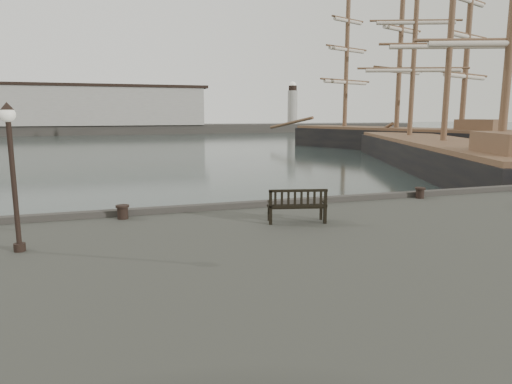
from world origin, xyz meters
TOP-DOWN VIEW (x-y plane):
  - ground at (0.00, 0.00)m, footprint 400.00×400.00m
  - breakwater at (-4.56, 92.00)m, footprint 140.00×9.50m
  - bench at (-0.84, -2.49)m, footprint 1.67×0.89m
  - bollard_left at (-5.34, -0.59)m, footprint 0.43×0.43m
  - bollard_right at (4.67, -0.50)m, footprint 0.41×0.41m
  - lamp_post at (-7.56, -3.11)m, footprint 0.32×0.32m
  - tall_ship_main at (20.17, 16.85)m, footprint 18.50×34.53m
  - tall_ship_far at (28.12, 34.68)m, footprint 16.44×29.28m

SIDE VIEW (x-z plane):
  - ground at x=0.00m, z-range 0.00..0.00m
  - tall_ship_main at x=20.17m, z-range -12.20..13.53m
  - tall_ship_far at x=28.12m, z-range -11.62..13.26m
  - bollard_right at x=4.67m, z-range 1.56..1.94m
  - bollard_left at x=-5.34m, z-range 1.56..1.95m
  - bench at x=-0.84m, z-range 1.40..2.31m
  - lamp_post at x=-7.56m, z-range 2.01..5.17m
  - breakwater at x=-4.56m, z-range -1.80..10.40m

